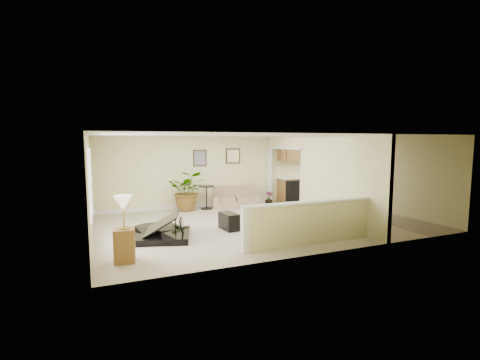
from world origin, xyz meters
name	(u,v)px	position (x,y,z in m)	size (l,w,h in m)	color
floor	(261,222)	(0.00, 0.00, 0.00)	(9.00, 9.00, 0.00)	#BFAF94
back_wall	(225,171)	(0.00, 3.00, 1.25)	(9.00, 0.04, 2.50)	beige
front_wall	(325,194)	(0.00, -3.00, 1.25)	(9.00, 0.04, 2.50)	beige
left_wall	(90,188)	(-4.50, 0.00, 1.25)	(0.04, 6.00, 2.50)	beige
right_wall	(382,174)	(4.50, 0.00, 1.25)	(0.04, 6.00, 2.50)	beige
ceiling	(262,135)	(0.00, 0.00, 2.50)	(9.00, 6.00, 0.04)	silver
kitchen_vinyl	(348,214)	(3.15, 0.00, 0.00)	(2.70, 6.00, 0.01)	tan
interior_partition	(310,177)	(1.80, 0.25, 1.22)	(0.18, 5.99, 2.50)	beige
pony_half_wall	(309,222)	(0.08, -2.30, 0.52)	(3.42, 0.22, 1.00)	beige
left_window	(90,182)	(-4.49, -0.50, 1.45)	(0.05, 2.15, 1.45)	white
wall_art_left	(200,158)	(-0.95, 2.97, 1.75)	(0.48, 0.04, 0.58)	#382814
wall_mirror	(233,156)	(0.30, 2.97, 1.80)	(0.55, 0.04, 0.55)	#382814
kitchen_cabinets	(303,179)	(3.19, 2.73, 0.87)	(2.36, 0.65, 2.33)	brown
piano	(156,215)	(-3.06, -0.45, 0.57)	(1.97, 1.97, 1.37)	black
piano_bench	(229,221)	(-1.14, -0.38, 0.22)	(0.34, 0.67, 0.44)	black
loveseat	(235,197)	(0.22, 2.57, 0.36)	(1.88, 1.36, 0.94)	#95775F
accent_table	(206,194)	(-0.86, 2.54, 0.52)	(0.56, 0.56, 0.81)	black
palm_plant	(188,191)	(-1.50, 2.56, 0.66)	(1.54, 1.45, 1.35)	black
small_plant	(269,200)	(1.45, 2.31, 0.21)	(0.33, 0.33, 0.50)	black
lamp_stand	(124,234)	(-3.90, -1.94, 0.55)	(0.44, 0.44, 1.31)	brown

